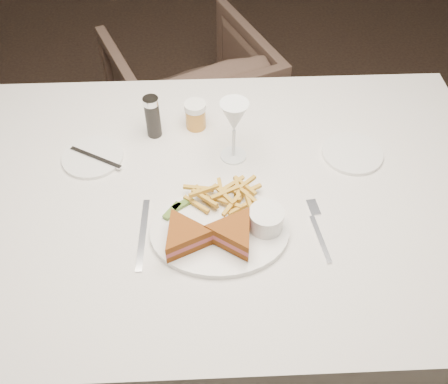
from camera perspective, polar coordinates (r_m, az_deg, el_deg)
name	(u,v)px	position (r m, az deg, el deg)	size (l,w,h in m)	color
ground	(212,253)	(2.04, -1.35, -7.00)	(5.00, 5.00, 0.00)	black
table	(223,273)	(1.54, -0.10, -9.23)	(1.41, 0.94, 0.75)	silver
chair_far	(191,92)	(2.26, -3.81, 11.33)	(0.62, 0.58, 0.63)	#4B372E
table_setting	(219,193)	(1.18, -0.54, -0.17)	(0.85, 0.60, 0.18)	white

